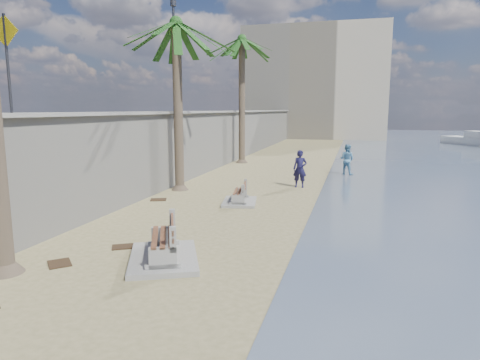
{
  "coord_description": "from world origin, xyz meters",
  "views": [
    {
      "loc": [
        3.44,
        -7.56,
        3.7
      ],
      "look_at": [
        -0.5,
        7.0,
        1.2
      ],
      "focal_mm": 32.0,
      "sensor_mm": 36.0,
      "label": 1
    }
  ],
  "objects_px": {
    "bench_far": "(240,195)",
    "palm_back": "(242,41)",
    "palm_mid": "(176,25)",
    "person_b": "(347,158)",
    "bench_near": "(163,244)",
    "yacht_far": "(474,142)",
    "person_a": "(300,166)"
  },
  "relations": [
    {
      "from": "palm_back",
      "to": "person_b",
      "type": "relative_size",
      "value": 4.82
    },
    {
      "from": "bench_far",
      "to": "palm_mid",
      "type": "xyz_separation_m",
      "value": [
        -3.42,
        2.02,
        6.98
      ]
    },
    {
      "from": "palm_mid",
      "to": "bench_far",
      "type": "bearing_deg",
      "value": -30.6
    },
    {
      "from": "bench_far",
      "to": "bench_near",
      "type": "bearing_deg",
      "value": -90.76
    },
    {
      "from": "person_a",
      "to": "bench_far",
      "type": "bearing_deg",
      "value": -114.08
    },
    {
      "from": "palm_back",
      "to": "person_a",
      "type": "xyz_separation_m",
      "value": [
        5.14,
        -8.54,
        -7.19
      ]
    },
    {
      "from": "bench_far",
      "to": "palm_back",
      "type": "relative_size",
      "value": 0.23
    },
    {
      "from": "palm_mid",
      "to": "yacht_far",
      "type": "height_order",
      "value": "palm_mid"
    },
    {
      "from": "yacht_far",
      "to": "bench_far",
      "type": "bearing_deg",
      "value": 123.7
    },
    {
      "from": "person_b",
      "to": "bench_far",
      "type": "bearing_deg",
      "value": 87.23
    },
    {
      "from": "palm_mid",
      "to": "person_a",
      "type": "xyz_separation_m",
      "value": [
        5.29,
        2.11,
        -6.3
      ]
    },
    {
      "from": "person_b",
      "to": "palm_back",
      "type": "bearing_deg",
      "value": -6.32
    },
    {
      "from": "bench_far",
      "to": "person_b",
      "type": "height_order",
      "value": "person_b"
    },
    {
      "from": "palm_mid",
      "to": "person_b",
      "type": "bearing_deg",
      "value": 43.31
    },
    {
      "from": "bench_far",
      "to": "palm_back",
      "type": "distance_m",
      "value": 15.27
    },
    {
      "from": "bench_far",
      "to": "palm_mid",
      "type": "height_order",
      "value": "palm_mid"
    },
    {
      "from": "palm_mid",
      "to": "palm_back",
      "type": "bearing_deg",
      "value": 89.2
    },
    {
      "from": "person_a",
      "to": "person_b",
      "type": "bearing_deg",
      "value": 66.96
    },
    {
      "from": "palm_back",
      "to": "yacht_far",
      "type": "bearing_deg",
      "value": 46.38
    },
    {
      "from": "palm_mid",
      "to": "palm_back",
      "type": "xyz_separation_m",
      "value": [
        0.15,
        10.65,
        0.89
      ]
    },
    {
      "from": "person_b",
      "to": "yacht_far",
      "type": "relative_size",
      "value": 0.26
    },
    {
      "from": "person_b",
      "to": "yacht_far",
      "type": "distance_m",
      "value": 27.13
    },
    {
      "from": "bench_near",
      "to": "palm_back",
      "type": "xyz_separation_m",
      "value": [
        -3.18,
        19.51,
        7.78
      ]
    },
    {
      "from": "bench_near",
      "to": "bench_far",
      "type": "xyz_separation_m",
      "value": [
        0.09,
        6.83,
        -0.09
      ]
    },
    {
      "from": "bench_near",
      "to": "palm_mid",
      "type": "distance_m",
      "value": 11.71
    },
    {
      "from": "person_a",
      "to": "yacht_far",
      "type": "distance_m",
      "value": 32.37
    },
    {
      "from": "person_b",
      "to": "yacht_far",
      "type": "height_order",
      "value": "person_b"
    },
    {
      "from": "bench_near",
      "to": "palm_mid",
      "type": "height_order",
      "value": "palm_mid"
    },
    {
      "from": "bench_far",
      "to": "yacht_far",
      "type": "distance_m",
      "value": 36.9
    },
    {
      "from": "person_a",
      "to": "palm_back",
      "type": "bearing_deg",
      "value": 121.24
    },
    {
      "from": "palm_mid",
      "to": "palm_back",
      "type": "height_order",
      "value": "palm_back"
    },
    {
      "from": "bench_near",
      "to": "person_a",
      "type": "bearing_deg",
      "value": 79.89
    }
  ]
}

